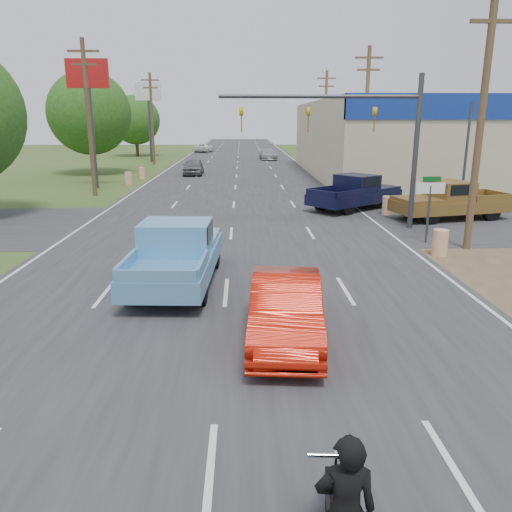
{
  "coord_description": "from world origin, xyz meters",
  "views": [
    {
      "loc": [
        0.5,
        -6.14,
        5.0
      ],
      "look_at": [
        0.88,
        7.37,
        1.3
      ],
      "focal_mm": 35.0,
      "sensor_mm": 36.0,
      "label": 1
    }
  ],
  "objects_px": {
    "brown_pickup": "(448,200)",
    "distant_car_grey": "(193,167)",
    "red_convertible": "(286,310)",
    "blue_pickup": "(177,252)",
    "distant_car_white": "(204,148)",
    "navy_pickup": "(357,192)",
    "distant_car_silver": "(268,154)"
  },
  "relations": [
    {
      "from": "brown_pickup",
      "to": "distant_car_grey",
      "type": "xyz_separation_m",
      "value": [
        -15.14,
        22.01,
        -0.24
      ]
    },
    {
      "from": "red_convertible",
      "to": "blue_pickup",
      "type": "distance_m",
      "value": 5.32
    },
    {
      "from": "blue_pickup",
      "to": "distant_car_grey",
      "type": "bearing_deg",
      "value": 97.38
    },
    {
      "from": "brown_pickup",
      "to": "distant_car_white",
      "type": "relative_size",
      "value": 1.26
    },
    {
      "from": "red_convertible",
      "to": "distant_car_white",
      "type": "distance_m",
      "value": 70.65
    },
    {
      "from": "red_convertible",
      "to": "navy_pickup",
      "type": "distance_m",
      "value": 18.56
    },
    {
      "from": "blue_pickup",
      "to": "distant_car_grey",
      "type": "relative_size",
      "value": 1.37
    },
    {
      "from": "distant_car_silver",
      "to": "distant_car_white",
      "type": "height_order",
      "value": "distant_car_silver"
    },
    {
      "from": "distant_car_grey",
      "to": "brown_pickup",
      "type": "bearing_deg",
      "value": -56.4
    },
    {
      "from": "blue_pickup",
      "to": "distant_car_grey",
      "type": "xyz_separation_m",
      "value": [
        -2.46,
        32.1,
        -0.24
      ]
    },
    {
      "from": "blue_pickup",
      "to": "navy_pickup",
      "type": "relative_size",
      "value": 1.0
    },
    {
      "from": "red_convertible",
      "to": "brown_pickup",
      "type": "height_order",
      "value": "brown_pickup"
    },
    {
      "from": "navy_pickup",
      "to": "brown_pickup",
      "type": "xyz_separation_m",
      "value": [
        4.02,
        -3.23,
        -0.0
      ]
    },
    {
      "from": "distant_car_grey",
      "to": "distant_car_silver",
      "type": "relative_size",
      "value": 0.87
    },
    {
      "from": "distant_car_silver",
      "to": "distant_car_white",
      "type": "xyz_separation_m",
      "value": [
        -9.39,
        15.77,
        -0.04
      ]
    },
    {
      "from": "blue_pickup",
      "to": "brown_pickup",
      "type": "relative_size",
      "value": 0.96
    },
    {
      "from": "brown_pickup",
      "to": "distant_car_grey",
      "type": "bearing_deg",
      "value": 20.94
    },
    {
      "from": "distant_car_grey",
      "to": "distant_car_white",
      "type": "height_order",
      "value": "distant_car_grey"
    },
    {
      "from": "blue_pickup",
      "to": "distant_car_silver",
      "type": "xyz_separation_m",
      "value": [
        5.47,
        50.18,
        -0.26
      ]
    },
    {
      "from": "brown_pickup",
      "to": "distant_car_white",
      "type": "bearing_deg",
      "value": 2.96
    },
    {
      "from": "navy_pickup",
      "to": "brown_pickup",
      "type": "distance_m",
      "value": 5.16
    },
    {
      "from": "red_convertible",
      "to": "distant_car_grey",
      "type": "xyz_separation_m",
      "value": [
        -5.5,
        36.46,
        0.0
      ]
    },
    {
      "from": "red_convertible",
      "to": "blue_pickup",
      "type": "relative_size",
      "value": 0.75
    },
    {
      "from": "distant_car_grey",
      "to": "navy_pickup",
      "type": "bearing_deg",
      "value": -60.3
    },
    {
      "from": "red_convertible",
      "to": "distant_car_silver",
      "type": "xyz_separation_m",
      "value": [
        2.43,
        54.54,
        -0.02
      ]
    },
    {
      "from": "blue_pickup",
      "to": "distant_car_silver",
      "type": "bearing_deg",
      "value": 86.78
    },
    {
      "from": "distant_car_white",
      "to": "distant_car_silver",
      "type": "bearing_deg",
      "value": 130.72
    },
    {
      "from": "blue_pickup",
      "to": "navy_pickup",
      "type": "bearing_deg",
      "value": 59.98
    },
    {
      "from": "blue_pickup",
      "to": "distant_car_grey",
      "type": "distance_m",
      "value": 32.2
    },
    {
      "from": "brown_pickup",
      "to": "distant_car_white",
      "type": "xyz_separation_m",
      "value": [
        -16.6,
        55.85,
        -0.3
      ]
    },
    {
      "from": "red_convertible",
      "to": "brown_pickup",
      "type": "bearing_deg",
      "value": 60.9
    },
    {
      "from": "navy_pickup",
      "to": "distant_car_silver",
      "type": "xyz_separation_m",
      "value": [
        -3.19,
        36.86,
        -0.26
      ]
    }
  ]
}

